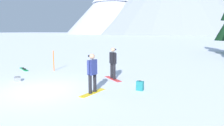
% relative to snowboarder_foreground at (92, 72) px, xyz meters
% --- Properties ---
extents(ground_plane, '(800.00, 800.00, 0.00)m').
position_rel_snowboarder_foreground_xyz_m(ground_plane, '(-2.36, -0.70, -0.93)').
color(ground_plane, silver).
extents(snowboarder_foreground, '(0.55, 1.56, 1.77)m').
position_rel_snowboarder_foreground_xyz_m(snowboarder_foreground, '(0.00, 0.00, 0.00)').
color(snowboarder_foreground, yellow).
rests_on(snowboarder_foreground, ground_plane).
extents(snowboarder_midground, '(1.38, 1.15, 1.81)m').
position_rel_snowboarder_foreground_xyz_m(snowboarder_midground, '(-0.24, 2.79, 0.03)').
color(snowboarder_midground, red).
rests_on(snowboarder_midground, ground_plane).
extents(loose_snowboard_near_left, '(1.66, 1.08, 0.09)m').
position_rel_snowboarder_foreground_xyz_m(loose_snowboard_near_left, '(-7.28, 2.90, -0.91)').
color(loose_snowboard_near_left, '#19B259').
rests_on(loose_snowboard_near_left, ground_plane).
extents(backpack_teal, '(0.33, 0.28, 0.47)m').
position_rel_snowboarder_foreground_xyz_m(backpack_teal, '(1.81, 1.25, -0.72)').
color(backpack_teal, '#1E7A7F').
rests_on(backpack_teal, ground_plane).
extents(backpack_grey, '(0.54, 0.53, 0.26)m').
position_rel_snowboarder_foreground_xyz_m(backpack_grey, '(-4.90, 0.27, -0.82)').
color(backpack_grey, gray).
rests_on(backpack_grey, ground_plane).
extents(trail_marker_pole, '(0.06, 0.06, 1.40)m').
position_rel_snowboarder_foreground_xyz_m(trail_marker_pole, '(-5.01, 3.44, -0.23)').
color(trail_marker_pole, orange).
rests_on(trail_marker_pole, ground_plane).
extents(peak_west_ridge, '(94.59, 94.59, 50.72)m').
position_rel_snowboarder_foreground_xyz_m(peak_west_ridge, '(-78.76, 183.10, 25.56)').
color(peak_west_ridge, '#B2B7C6').
rests_on(peak_west_ridge, ground_plane).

